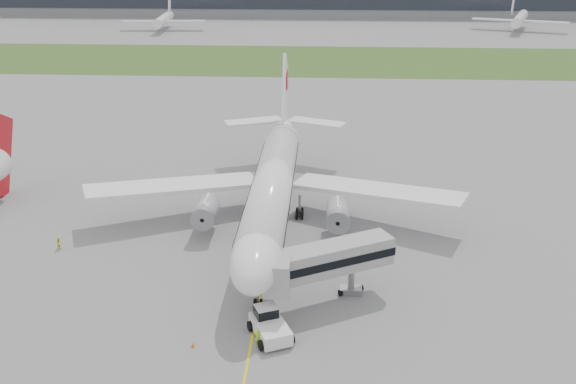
# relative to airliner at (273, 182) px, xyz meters

# --- Properties ---
(ground) EXTENTS (600.00, 600.00, 0.00)m
(ground) POSITION_rel_airliner_xyz_m (0.00, -4.87, -5.66)
(ground) COLOR gray
(ground) RESTS_ON ground
(apron_markings) EXTENTS (70.00, 70.00, 0.04)m
(apron_markings) POSITION_rel_airliner_xyz_m (0.00, -9.87, -5.66)
(apron_markings) COLOR yellow
(apron_markings) RESTS_ON ground
(grass_strip) EXTENTS (600.00, 50.00, 0.02)m
(grass_strip) POSITION_rel_airliner_xyz_m (0.00, 115.13, -5.65)
(grass_strip) COLOR #365921
(grass_strip) RESTS_ON ground
(terminal_building) EXTENTS (320.00, 22.30, 14.00)m
(terminal_building) POSITION_rel_airliner_xyz_m (0.00, 225.00, 1.34)
(terminal_building) COLOR slate
(terminal_building) RESTS_ON ground
(control_tower) EXTENTS (12.00, 12.00, 56.00)m
(control_tower) POSITION_rel_airliner_xyz_m (-90.00, 227.13, -5.66)
(control_tower) COLOR slate
(control_tower) RESTS_ON ground
(airliner) EXTENTS (48.13, 53.95, 17.88)m
(airliner) POSITION_rel_airliner_xyz_m (0.00, 0.00, 0.00)
(airliner) COLOR white
(airliner) RESTS_ON ground
(pushback_tug) EXTENTS (4.69, 5.49, 2.46)m
(pushback_tug) POSITION_rel_airliner_xyz_m (1.52, -24.53, -4.53)
(pushback_tug) COLOR white
(pushback_tug) RESTS_ON ground
(jet_bridge) EXTENTS (13.16, 9.80, 6.50)m
(jet_bridge) POSITION_rel_airliner_xyz_m (6.32, -18.96, -0.85)
(jet_bridge) COLOR gray
(jet_bridge) RESTS_ON ground
(safety_cone_left) EXTENTS (0.36, 0.36, 0.49)m
(safety_cone_left) POSITION_rel_airliner_xyz_m (-5.15, -26.84, -5.41)
(safety_cone_left) COLOR orange
(safety_cone_left) RESTS_ON ground
(safety_cone_right) EXTENTS (0.37, 0.37, 0.50)m
(safety_cone_right) POSITION_rel_airliner_xyz_m (1.14, -24.06, -5.41)
(safety_cone_right) COLOR orange
(safety_cone_right) RESTS_ON ground
(ground_crew_near) EXTENTS (0.61, 0.40, 1.66)m
(ground_crew_near) POSITION_rel_airliner_xyz_m (0.64, -26.17, -4.83)
(ground_crew_near) COLOR #B3DE25
(ground_crew_near) RESTS_ON ground
(ground_crew_far) EXTENTS (0.89, 0.94, 1.54)m
(ground_crew_far) POSITION_rel_airliner_xyz_m (-24.49, -8.81, -4.89)
(ground_crew_far) COLOR yellow
(ground_crew_far) RESTS_ON ground
(distant_aircraft_left) EXTENTS (33.66, 30.20, 12.15)m
(distant_aircraft_left) POSITION_rel_airliner_xyz_m (-56.19, 174.69, -5.66)
(distant_aircraft_left) COLOR white
(distant_aircraft_left) RESTS_ON ground
(distant_aircraft_right) EXTENTS (43.51, 41.04, 13.41)m
(distant_aircraft_right) POSITION_rel_airliner_xyz_m (79.55, 180.69, -5.66)
(distant_aircraft_right) COLOR white
(distant_aircraft_right) RESTS_ON ground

